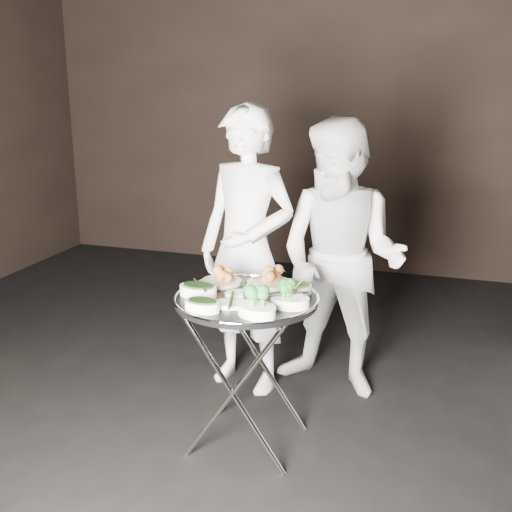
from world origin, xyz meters
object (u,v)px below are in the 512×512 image
(waiter_right, at_px, (341,261))
(tray_stand, at_px, (247,365))
(waiter_left, at_px, (247,251))
(serving_tray, at_px, (246,299))

(waiter_right, bearing_deg, tray_stand, -101.44)
(tray_stand, distance_m, waiter_right, 0.87)
(tray_stand, height_order, waiter_left, waiter_left)
(tray_stand, bearing_deg, serving_tray, -97.13)
(waiter_right, bearing_deg, serving_tray, -101.44)
(tray_stand, relative_size, serving_tray, 1.10)
(waiter_right, bearing_deg, waiter_left, -157.20)
(tray_stand, xyz_separation_m, waiter_left, (-0.21, 0.63, 0.40))
(waiter_left, bearing_deg, tray_stand, -57.53)
(tray_stand, bearing_deg, waiter_right, 66.34)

